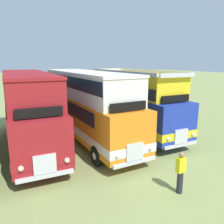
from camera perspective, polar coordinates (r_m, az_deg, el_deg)
The scene contains 4 objects.
bus_sixth_in_row at distance 14.66m, azimuth -20.17°, elevation 1.33°, with size 3.01×11.06×4.49m.
bus_seventh_in_row at distance 15.17m, azimuth -6.44°, elevation 2.40°, with size 2.71×11.45×4.49m.
bus_eighth_in_row at distance 16.72m, azimuth 5.31°, elevation 2.94°, with size 2.72×9.88×4.52m.
marshal_person at distance 9.61m, azimuth 16.74°, elevation -14.21°, with size 0.36×0.24×1.73m.
Camera 1 is at (3.63, -13.98, 5.13)m, focal length 36.60 mm.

